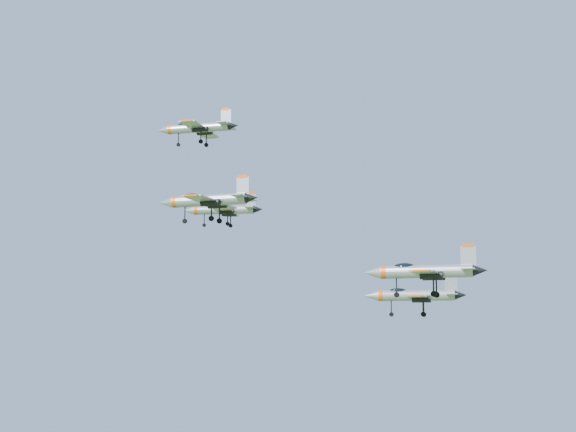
# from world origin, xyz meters

# --- Properties ---
(jet_lead) EXTENTS (13.71, 11.25, 3.68)m
(jet_lead) POSITION_xyz_m (-22.14, 11.38, 159.71)
(jet_lead) COLOR #969AA1
(jet_left_high) EXTENTS (11.18, 9.32, 2.99)m
(jet_left_high) POSITION_xyz_m (-12.75, -2.26, 144.25)
(jet_left_high) COLOR #969AA1
(jet_right_high) EXTENTS (13.04, 10.78, 3.48)m
(jet_right_high) POSITION_xyz_m (-10.01, -15.29, 143.46)
(jet_right_high) COLOR #969AA1
(jet_left_low) EXTENTS (13.50, 11.16, 3.61)m
(jet_left_low) POSITION_xyz_m (12.57, 2.15, 132.53)
(jet_left_low) COLOR #969AA1
(jet_right_low) EXTENTS (13.91, 11.47, 3.72)m
(jet_right_low) POSITION_xyz_m (15.42, -13.74, 134.54)
(jet_right_low) COLOR #969AA1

